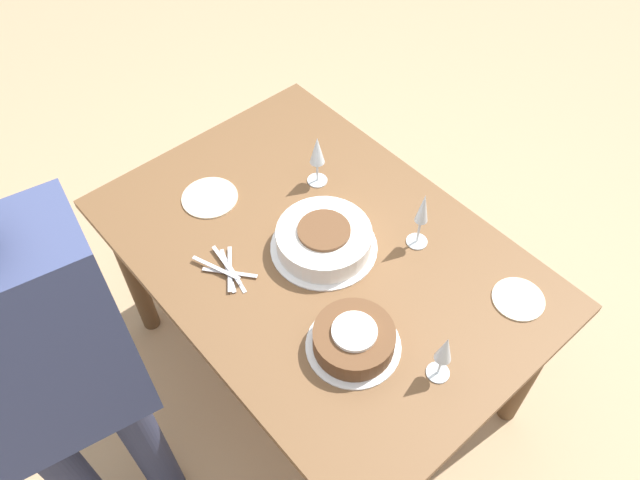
% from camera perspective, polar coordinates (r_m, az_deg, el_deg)
% --- Properties ---
extents(ground_plane, '(12.00, 12.00, 0.00)m').
position_cam_1_polar(ground_plane, '(2.58, 0.00, -11.37)').
color(ground_plane, tan).
extents(dining_table, '(1.39, 0.97, 0.76)m').
position_cam_1_polar(dining_table, '(2.03, 0.00, -2.91)').
color(dining_table, brown).
rests_on(dining_table, ground_plane).
extents(cake_center_white, '(0.34, 0.34, 0.09)m').
position_cam_1_polar(cake_center_white, '(1.92, 0.30, 0.11)').
color(cake_center_white, white).
rests_on(cake_center_white, dining_table).
extents(cake_front_chocolate, '(0.27, 0.27, 0.09)m').
position_cam_1_polar(cake_front_chocolate, '(1.72, 3.11, -9.05)').
color(cake_front_chocolate, white).
rests_on(cake_front_chocolate, dining_table).
extents(wine_glass_near, '(0.07, 0.07, 0.22)m').
position_cam_1_polar(wine_glass_near, '(1.88, 9.34, 2.50)').
color(wine_glass_near, silver).
rests_on(wine_glass_near, dining_table).
extents(wine_glass_far, '(0.06, 0.06, 0.18)m').
position_cam_1_polar(wine_glass_far, '(1.64, 11.31, -9.94)').
color(wine_glass_far, silver).
rests_on(wine_glass_far, dining_table).
extents(wine_glass_extra, '(0.07, 0.07, 0.19)m').
position_cam_1_polar(wine_glass_extra, '(2.05, -0.26, 7.95)').
color(wine_glass_extra, silver).
rests_on(wine_glass_extra, dining_table).
extents(dessert_plate_left, '(0.19, 0.19, 0.01)m').
position_cam_1_polar(dessert_plate_left, '(2.12, -10.04, 3.84)').
color(dessert_plate_left, beige).
rests_on(dessert_plate_left, dining_table).
extents(dessert_plate_right, '(0.15, 0.15, 0.01)m').
position_cam_1_polar(dessert_plate_right, '(1.92, 17.67, -5.17)').
color(dessert_plate_right, beige).
rests_on(dessert_plate_right, dining_table).
extents(fork_pile, '(0.20, 0.12, 0.02)m').
position_cam_1_polar(fork_pile, '(1.91, -8.48, -2.68)').
color(fork_pile, silver).
rests_on(fork_pile, dining_table).
extents(person_cutting, '(0.29, 0.43, 1.59)m').
position_cam_1_polar(person_cutting, '(1.61, -23.46, -11.43)').
color(person_cutting, '#2D334C').
rests_on(person_cutting, ground_plane).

